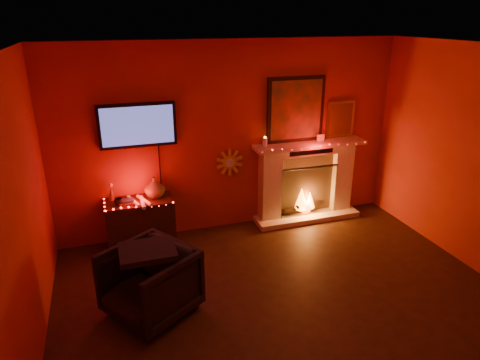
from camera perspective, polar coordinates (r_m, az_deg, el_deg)
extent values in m
plane|color=black|center=(4.64, 8.79, -19.17)|extent=(5.00, 5.00, 0.00)
plane|color=beige|center=(3.57, 11.29, 16.18)|extent=(5.00, 5.00, 0.00)
plane|color=maroon|center=(6.09, -1.02, 5.58)|extent=(5.00, 0.00, 5.00)
plane|color=maroon|center=(3.60, -28.67, -8.74)|extent=(0.00, 5.00, 5.00)
cube|color=beige|center=(6.80, 8.89, -4.80)|extent=(1.65, 0.40, 0.08)
cube|color=beige|center=(6.43, 4.00, -1.11)|extent=(0.30, 0.22, 0.95)
cube|color=beige|center=(6.94, 13.23, 0.08)|extent=(0.30, 0.22, 0.95)
cube|color=beige|center=(6.48, 9.06, 3.99)|extent=(1.50, 0.22, 0.14)
cube|color=beige|center=(6.40, 9.36, 4.69)|extent=(1.72, 0.34, 0.06)
cube|color=#89664F|center=(6.71, 8.57, -0.32)|extent=(0.90, 0.10, 0.95)
cube|color=black|center=(6.60, 9.22, -1.55)|extent=(0.90, 0.02, 0.78)
cylinder|color=black|center=(6.76, 7.95, -3.95)|extent=(0.55, 0.09, 0.09)
cylinder|color=black|center=(6.83, 9.27, -3.22)|extent=(0.51, 0.18, 0.08)
cone|color=orange|center=(6.69, 8.19, -2.46)|extent=(0.20, 0.20, 0.34)
cone|color=orange|center=(6.78, 9.28, -2.57)|extent=(0.16, 0.16, 0.26)
sphere|color=#FF3F07|center=(6.79, 8.72, -3.68)|extent=(0.18, 0.18, 0.18)
cube|color=black|center=(6.31, 7.43, 9.28)|extent=(0.88, 0.05, 0.95)
cube|color=#C04519|center=(6.29, 7.53, 9.23)|extent=(0.78, 0.01, 0.85)
cube|color=#B09333|center=(6.71, 13.19, 7.90)|extent=(0.46, 0.04, 0.56)
cube|color=#A46C25|center=(6.69, 13.29, 7.86)|extent=(0.38, 0.01, 0.48)
cylinder|color=white|center=(6.14, 3.34, 5.10)|extent=(0.07, 0.07, 0.12)
cube|color=beige|center=(6.49, 10.70, 5.56)|extent=(0.12, 0.01, 0.10)
cube|color=black|center=(5.74, -13.51, 7.11)|extent=(1.00, 0.06, 0.58)
cube|color=#404BA4|center=(5.70, -13.48, 7.04)|extent=(0.92, 0.01, 0.50)
cylinder|color=black|center=(5.95, -10.63, 1.59)|extent=(0.02, 0.02, 0.66)
cylinder|color=gold|center=(6.16, -1.39, 2.36)|extent=(0.20, 0.03, 0.20)
cylinder|color=beige|center=(6.15, -1.35, 2.31)|extent=(0.13, 0.01, 0.13)
cube|color=black|center=(5.99, -13.11, -5.64)|extent=(0.89, 0.45, 0.68)
imported|color=brown|center=(5.85, -11.32, -0.98)|extent=(0.27, 0.27, 0.28)
imported|color=black|center=(5.76, -15.89, -2.82)|extent=(0.11, 0.11, 0.09)
cylinder|color=beige|center=(5.78, -14.02, -2.79)|extent=(0.15, 0.38, 0.05)
cylinder|color=beige|center=(5.72, -12.85, -2.94)|extent=(0.06, 0.38, 0.05)
cylinder|color=beige|center=(5.77, -12.64, -2.69)|extent=(0.18, 0.37, 0.05)
cube|color=#542418|center=(5.78, -14.86, -2.96)|extent=(0.20, 0.14, 0.03)
cube|color=#1E3346|center=(5.78, -14.79, -2.66)|extent=(0.17, 0.12, 0.02)
imported|color=black|center=(4.68, -11.94, -13.27)|extent=(1.13, 1.13, 0.75)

